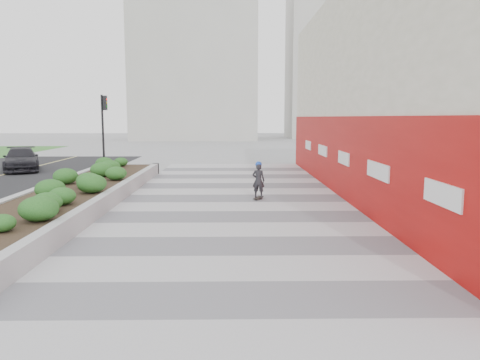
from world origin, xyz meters
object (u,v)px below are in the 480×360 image
object	(u,v)px
skateboarder	(258,180)
car_dark	(21,159)
planter	(73,193)
traffic_signal_near	(104,121)

from	to	relation	value
skateboarder	car_dark	size ratio (longest dim) A/B	0.32
planter	skateboarder	world-z (taller)	skateboarder
traffic_signal_near	car_dark	bearing A→B (deg)	-179.02
traffic_signal_near	car_dark	distance (m)	5.12
traffic_signal_near	skateboarder	xyz separation A→B (m)	(8.09, -9.50, -2.05)
traffic_signal_near	planter	bearing A→B (deg)	-80.65
skateboarder	planter	bearing A→B (deg)	-150.10
planter	car_dark	distance (m)	12.22
planter	car_dark	world-z (taller)	car_dark
traffic_signal_near	skateboarder	size ratio (longest dim) A/B	3.02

